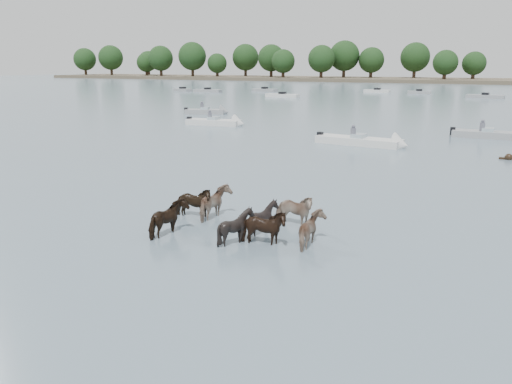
% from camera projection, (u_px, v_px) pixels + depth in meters
% --- Properties ---
extents(ground, '(400.00, 400.00, 0.00)m').
position_uv_depth(ground, '(165.00, 237.00, 16.00)').
color(ground, slate).
rests_on(ground, ground).
extents(shoreline, '(160.00, 30.00, 1.00)m').
position_uv_depth(shoreline, '(257.00, 78.00, 176.39)').
color(shoreline, '#4C4233').
rests_on(shoreline, ground).
extents(pony_herd, '(6.31, 3.82, 1.27)m').
position_uv_depth(pony_herd, '(239.00, 218.00, 16.38)').
color(pony_herd, black).
rests_on(pony_herd, ground).
extents(swimming_pony, '(0.72, 0.44, 0.44)m').
position_uv_depth(swimming_pony, '(508.00, 158.00, 28.88)').
color(swimming_pony, black).
rests_on(swimming_pony, ground).
extents(motorboat_a, '(5.51, 2.16, 1.92)m').
position_uv_depth(motorboat_a, '(222.00, 123.00, 44.90)').
color(motorboat_a, silver).
rests_on(motorboat_a, ground).
extents(motorboat_b, '(6.42, 2.35, 1.92)m').
position_uv_depth(motorboat_b, '(370.00, 142.00, 33.74)').
color(motorboat_b, silver).
rests_on(motorboat_b, ground).
extents(motorboat_c, '(5.45, 1.66, 1.92)m').
position_uv_depth(motorboat_c, '(499.00, 135.00, 37.01)').
color(motorboat_c, gray).
rests_on(motorboat_c, ground).
extents(motorboat_f, '(4.95, 3.10, 1.92)m').
position_uv_depth(motorboat_f, '(212.00, 112.00, 55.20)').
color(motorboat_f, gray).
rests_on(motorboat_f, ground).
extents(distant_flotilla, '(104.80, 22.17, 0.93)m').
position_uv_depth(distant_flotilla, '(443.00, 95.00, 84.44)').
color(distant_flotilla, gray).
rests_on(distant_flotilla, ground).
extents(treeline, '(149.18, 23.51, 12.59)m').
position_uv_depth(treeline, '(243.00, 59.00, 174.42)').
color(treeline, '#382619').
rests_on(treeline, ground).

